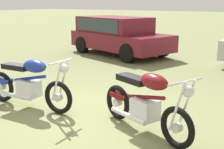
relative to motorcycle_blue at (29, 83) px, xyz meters
name	(u,v)px	position (x,y,z in m)	size (l,w,h in m)	color
ground_plane	(84,117)	(1.19, 0.18, -0.48)	(120.00, 120.00, 0.00)	olive
motorcycle_blue	(29,83)	(0.00, 0.00, 0.00)	(2.08, 0.64, 1.02)	black
motorcycle_maroon	(145,103)	(2.40, 0.20, 0.01)	(1.88, 0.96, 1.02)	black
car_burgundy	(117,33)	(-1.97, 6.13, 0.35)	(4.44, 2.91, 1.43)	maroon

